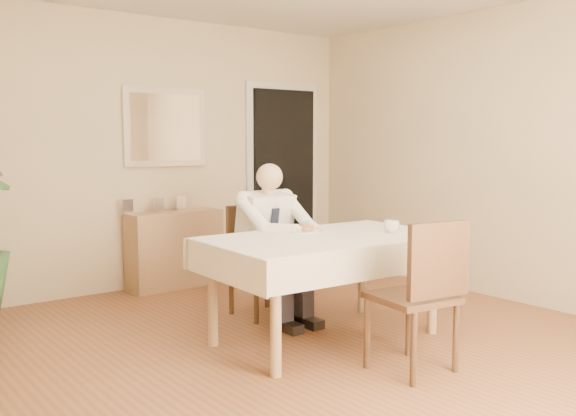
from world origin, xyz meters
TOP-DOWN VIEW (x-y plane):
  - room at (0.00, 0.00)m, footprint 5.00×5.02m
  - doorway at (1.55, 2.46)m, footprint 0.96×0.07m
  - mirror at (0.12, 2.47)m, footprint 0.86×0.04m
  - dining_table at (0.20, 0.17)m, footprint 1.76×1.08m
  - chair_far at (0.20, 1.05)m, footprint 0.44×0.44m
  - chair_near at (0.22, -0.71)m, footprint 0.51×0.51m
  - seated_man at (0.20, 0.76)m, footprint 0.48×0.72m
  - plate at (0.20, 0.40)m, footprint 0.26×0.26m
  - food at (0.20, 0.40)m, footprint 0.14×0.14m
  - knife at (0.24, 0.34)m, footprint 0.01×0.13m
  - fork at (0.16, 0.34)m, footprint 0.01×0.13m
  - coffee_mug at (0.71, 0.02)m, footprint 0.15×0.15m
  - sideboard at (0.12, 2.32)m, footprint 0.94×0.34m
  - photo_frame_left at (-0.34, 2.36)m, footprint 0.10×0.02m
  - photo_frame_center at (-0.03, 2.34)m, footprint 0.10×0.02m
  - photo_frame_right at (0.23, 2.38)m, footprint 0.10×0.02m

SIDE VIEW (x-z plane):
  - sideboard at x=0.12m, z-range 0.00..0.74m
  - chair_far at x=0.20m, z-range 0.06..0.95m
  - chair_near at x=0.22m, z-range 0.06..1.02m
  - dining_table at x=0.20m, z-range 0.29..1.04m
  - seated_man at x=0.20m, z-range 0.07..1.31m
  - plate at x=0.20m, z-range 0.75..0.77m
  - knife at x=0.24m, z-range 0.77..0.78m
  - fork at x=0.16m, z-range 0.77..0.78m
  - food at x=0.20m, z-range 0.76..0.81m
  - coffee_mug at x=0.71m, z-range 0.75..0.84m
  - photo_frame_left at x=-0.34m, z-range 0.74..0.88m
  - photo_frame_center at x=-0.03m, z-range 0.74..0.88m
  - photo_frame_right at x=0.23m, z-range 0.74..0.88m
  - doorway at x=1.55m, z-range -0.05..2.05m
  - room at x=0.00m, z-range 0.00..2.60m
  - mirror at x=0.12m, z-range 1.17..1.93m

